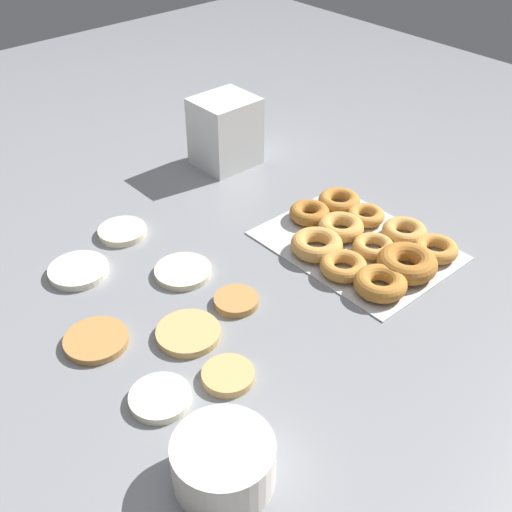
{
  "coord_description": "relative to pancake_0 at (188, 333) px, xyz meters",
  "views": [
    {
      "loc": [
        -0.81,
        0.56,
        0.77
      ],
      "look_at": [
        -0.07,
        -0.09,
        0.04
      ],
      "focal_mm": 45.0,
      "sensor_mm": 36.0,
      "label": 1
    }
  ],
  "objects": [
    {
      "name": "pancake_2",
      "position": [
        0.09,
        0.13,
        -0.0
      ],
      "size": [
        0.11,
        0.11,
        0.01
      ],
      "primitive_type": "cylinder",
      "color": "#B27F42",
      "rests_on": "ground_plane"
    },
    {
      "name": "pancake_5",
      "position": [
        -0.09,
        0.12,
        -0.0
      ],
      "size": [
        0.1,
        0.1,
        0.01
      ],
      "primitive_type": "cylinder",
      "color": "silver",
      "rests_on": "ground_plane"
    },
    {
      "name": "pancake_4",
      "position": [
        0.15,
        -0.1,
        -0.0
      ],
      "size": [
        0.11,
        0.11,
        0.01
      ],
      "primitive_type": "cylinder",
      "color": "beige",
      "rests_on": "ground_plane"
    },
    {
      "name": "pancake_0",
      "position": [
        0.0,
        0.0,
        0.0
      ],
      "size": [
        0.11,
        0.11,
        0.01
      ],
      "primitive_type": "cylinder",
      "color": "tan",
      "rests_on": "ground_plane"
    },
    {
      "name": "container_stack",
      "position": [
        0.44,
        -0.45,
        0.08
      ],
      "size": [
        0.13,
        0.14,
        0.17
      ],
      "color": "white",
      "rests_on": "ground_plane"
    },
    {
      "name": "batter_bowl",
      "position": [
        -0.26,
        0.13,
        0.03
      ],
      "size": [
        0.14,
        0.14,
        0.07
      ],
      "color": "silver",
      "rests_on": "ground_plane"
    },
    {
      "name": "pancake_6",
      "position": [
        0.34,
        -0.08,
        0.0
      ],
      "size": [
        0.1,
        0.1,
        0.01
      ],
      "primitive_type": "cylinder",
      "color": "beige",
      "rests_on": "ground_plane"
    },
    {
      "name": "pancake_3",
      "position": [
        -0.12,
        0.01,
        0.0
      ],
      "size": [
        0.09,
        0.09,
        0.01
      ],
      "primitive_type": "cylinder",
      "color": "tan",
      "rests_on": "ground_plane"
    },
    {
      "name": "pancake_1",
      "position": [
        0.28,
        0.05,
        0.0
      ],
      "size": [
        0.12,
        0.12,
        0.01
      ],
      "primitive_type": "cylinder",
      "color": "silver",
      "rests_on": "ground_plane"
    },
    {
      "name": "ground_plane",
      "position": [
        0.13,
        -0.12,
        -0.01
      ],
      "size": [
        3.0,
        3.0,
        0.0
      ],
      "primitive_type": "plane",
      "color": "gray"
    },
    {
      "name": "pancake_7",
      "position": [
        0.01,
        -0.11,
        0.0
      ],
      "size": [
        0.08,
        0.08,
        0.01
      ],
      "primitive_type": "cylinder",
      "color": "#B27F42",
      "rests_on": "ground_plane"
    },
    {
      "name": "donut_tray",
      "position": [
        -0.03,
        -0.42,
        0.01
      ],
      "size": [
        0.37,
        0.29,
        0.04
      ],
      "color": "silver",
      "rests_on": "ground_plane"
    }
  ]
}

